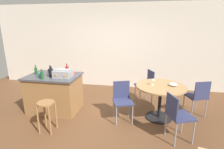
{
  "coord_description": "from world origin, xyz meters",
  "views": [
    {
      "loc": [
        1.07,
        -3.25,
        2.0
      ],
      "look_at": [
        0.4,
        0.45,
        0.95
      ],
      "focal_mm": 27.89,
      "sensor_mm": 36.0,
      "label": 1
    }
  ],
  "objects_px": {
    "bottle_2": "(42,75)",
    "bottle_3": "(51,71)",
    "serving_bowl": "(173,84)",
    "folding_chair_right": "(122,98)",
    "wooden_stool": "(46,110)",
    "cup_2": "(73,73)",
    "toolbox": "(63,74)",
    "cup_3": "(40,75)",
    "bottle_4": "(67,70)",
    "bottle_0": "(36,71)",
    "bottle_1": "(50,72)",
    "folding_chair_far": "(198,95)",
    "wine_glass": "(153,80)",
    "kitchen_island": "(55,93)",
    "cup_0": "(50,71)",
    "folding_chair_left": "(146,84)",
    "folding_chair_near": "(177,114)",
    "dining_table": "(160,93)",
    "cup_1": "(57,72)"
  },
  "relations": [
    {
      "from": "bottle_4",
      "to": "kitchen_island",
      "type": "bearing_deg",
      "value": -149.64
    },
    {
      "from": "kitchen_island",
      "to": "cup_1",
      "type": "xyz_separation_m",
      "value": [
        0.07,
        0.08,
        0.49
      ]
    },
    {
      "from": "bottle_0",
      "to": "bottle_1",
      "type": "distance_m",
      "value": 0.46
    },
    {
      "from": "toolbox",
      "to": "dining_table",
      "type": "bearing_deg",
      "value": 4.03
    },
    {
      "from": "wooden_stool",
      "to": "folding_chair_far",
      "type": "height_order",
      "value": "folding_chair_far"
    },
    {
      "from": "wooden_stool",
      "to": "wine_glass",
      "type": "relative_size",
      "value": 4.28
    },
    {
      "from": "cup_1",
      "to": "bottle_0",
      "type": "bearing_deg",
      "value": -171.04
    },
    {
      "from": "bottle_0",
      "to": "bottle_3",
      "type": "xyz_separation_m",
      "value": [
        0.35,
        0.08,
        -0.01
      ]
    },
    {
      "from": "folding_chair_left",
      "to": "cup_2",
      "type": "xyz_separation_m",
      "value": [
        -1.75,
        -0.71,
        0.41
      ]
    },
    {
      "from": "folding_chair_far",
      "to": "wine_glass",
      "type": "bearing_deg",
      "value": -167.88
    },
    {
      "from": "folding_chair_near",
      "to": "serving_bowl",
      "type": "height_order",
      "value": "folding_chair_near"
    },
    {
      "from": "cup_0",
      "to": "cup_2",
      "type": "bearing_deg",
      "value": -6.15
    },
    {
      "from": "kitchen_island",
      "to": "folding_chair_far",
      "type": "distance_m",
      "value": 3.32
    },
    {
      "from": "folding_chair_right",
      "to": "bottle_4",
      "type": "distance_m",
      "value": 1.5
    },
    {
      "from": "dining_table",
      "to": "wine_glass",
      "type": "bearing_deg",
      "value": 176.0
    },
    {
      "from": "wooden_stool",
      "to": "folding_chair_near",
      "type": "relative_size",
      "value": 0.7
    },
    {
      "from": "cup_0",
      "to": "folding_chair_left",
      "type": "bearing_deg",
      "value": 15.08
    },
    {
      "from": "toolbox",
      "to": "cup_3",
      "type": "height_order",
      "value": "toolbox"
    },
    {
      "from": "kitchen_island",
      "to": "dining_table",
      "type": "relative_size",
      "value": 1.14
    },
    {
      "from": "folding_chair_near",
      "to": "serving_bowl",
      "type": "bearing_deg",
      "value": 87.98
    },
    {
      "from": "bottle_1",
      "to": "cup_2",
      "type": "height_order",
      "value": "bottle_1"
    },
    {
      "from": "toolbox",
      "to": "serving_bowl",
      "type": "distance_m",
      "value": 2.44
    },
    {
      "from": "kitchen_island",
      "to": "folding_chair_left",
      "type": "height_order",
      "value": "kitchen_island"
    },
    {
      "from": "bottle_3",
      "to": "bottle_0",
      "type": "bearing_deg",
      "value": -166.73
    },
    {
      "from": "folding_chair_far",
      "to": "folding_chair_left",
      "type": "height_order",
      "value": "folding_chair_left"
    },
    {
      "from": "toolbox",
      "to": "cup_0",
      "type": "distance_m",
      "value": 0.61
    },
    {
      "from": "wooden_stool",
      "to": "cup_2",
      "type": "xyz_separation_m",
      "value": [
        0.14,
        1.01,
        0.48
      ]
    },
    {
      "from": "folding_chair_right",
      "to": "bottle_1",
      "type": "bearing_deg",
      "value": 178.49
    },
    {
      "from": "cup_1",
      "to": "dining_table",
      "type": "bearing_deg",
      "value": -1.0
    },
    {
      "from": "kitchen_island",
      "to": "bottle_3",
      "type": "distance_m",
      "value": 0.53
    },
    {
      "from": "folding_chair_left",
      "to": "cup_0",
      "type": "height_order",
      "value": "cup_0"
    },
    {
      "from": "kitchen_island",
      "to": "bottle_4",
      "type": "distance_m",
      "value": 0.63
    },
    {
      "from": "bottle_4",
      "to": "wine_glass",
      "type": "height_order",
      "value": "bottle_4"
    },
    {
      "from": "bottle_0",
      "to": "cup_3",
      "type": "relative_size",
      "value": 2.02
    },
    {
      "from": "folding_chair_near",
      "to": "cup_0",
      "type": "relative_size",
      "value": 7.75
    },
    {
      "from": "bottle_1",
      "to": "folding_chair_left",
      "type": "bearing_deg",
      "value": 24.05
    },
    {
      "from": "wooden_stool",
      "to": "cup_2",
      "type": "distance_m",
      "value": 1.13
    },
    {
      "from": "folding_chair_near",
      "to": "bottle_3",
      "type": "relative_size",
      "value": 4.51
    },
    {
      "from": "folding_chair_right",
      "to": "bottle_4",
      "type": "bearing_deg",
      "value": 166.68
    },
    {
      "from": "wooden_stool",
      "to": "folding_chair_near",
      "type": "xyz_separation_m",
      "value": [
        2.41,
        0.15,
        0.07
      ]
    },
    {
      "from": "bottle_0",
      "to": "cup_0",
      "type": "bearing_deg",
      "value": 42.37
    },
    {
      "from": "folding_chair_near",
      "to": "bottle_1",
      "type": "bearing_deg",
      "value": 167.24
    },
    {
      "from": "folding_chair_left",
      "to": "bottle_3",
      "type": "distance_m",
      "value": 2.43
    },
    {
      "from": "serving_bowl",
      "to": "folding_chair_right",
      "type": "bearing_deg",
      "value": -167.39
    },
    {
      "from": "bottle_2",
      "to": "bottle_3",
      "type": "relative_size",
      "value": 1.15
    },
    {
      "from": "cup_2",
      "to": "wine_glass",
      "type": "xyz_separation_m",
      "value": [
        1.87,
        -0.09,
        -0.06
      ]
    },
    {
      "from": "cup_0",
      "to": "cup_2",
      "type": "height_order",
      "value": "cup_2"
    },
    {
      "from": "folding_chair_near",
      "to": "wine_glass",
      "type": "distance_m",
      "value": 0.94
    },
    {
      "from": "cup_3",
      "to": "kitchen_island",
      "type": "bearing_deg",
      "value": 38.5
    },
    {
      "from": "folding_chair_near",
      "to": "folding_chair_right",
      "type": "relative_size",
      "value": 1.03
    }
  ]
}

